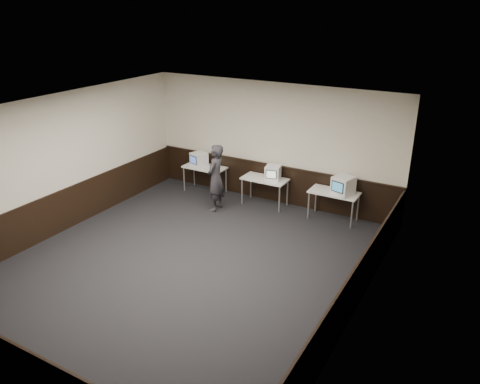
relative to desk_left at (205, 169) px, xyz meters
name	(u,v)px	position (x,y,z in m)	size (l,w,h in m)	color
floor	(186,265)	(1.90, -3.60, -0.68)	(8.00, 8.00, 0.00)	black
ceiling	(178,112)	(1.90, -3.60, 2.52)	(8.00, 8.00, 0.00)	white
back_wall	(272,143)	(1.90, 0.40, 0.92)	(7.00, 7.00, 0.00)	beige
left_wall	(58,165)	(-1.60, -3.60, 0.92)	(8.00, 8.00, 0.00)	beige
right_wall	(360,235)	(5.40, -3.60, 0.92)	(8.00, 8.00, 0.00)	beige
wainscot_back	(271,183)	(1.90, 0.38, -0.18)	(6.98, 0.04, 1.00)	black
wainscot_front	(11,368)	(1.90, -7.58, -0.18)	(6.98, 0.04, 1.00)	black
wainscot_left	(65,209)	(-1.58, -3.60, -0.18)	(0.04, 7.98, 1.00)	black
wainscot_right	(353,293)	(5.38, -3.60, -0.18)	(0.04, 7.98, 1.00)	black
wainscot_rail	(271,165)	(1.90, 0.36, 0.34)	(6.98, 0.06, 0.04)	black
desk_left	(205,169)	(0.00, 0.00, 0.00)	(1.20, 0.60, 0.75)	white
desk_center	(265,181)	(1.90, 0.00, 0.00)	(1.20, 0.60, 0.75)	white
desk_right	(334,194)	(3.80, 0.00, 0.00)	(1.20, 0.60, 0.75)	white
emac_left	(199,159)	(-0.19, 0.01, 0.26)	(0.48, 0.49, 0.38)	white
emac_center	(273,173)	(2.12, 0.03, 0.26)	(0.45, 0.47, 0.38)	white
emac_right	(343,185)	(4.02, -0.03, 0.29)	(0.56, 0.57, 0.44)	white
person	(216,178)	(0.94, -0.90, 0.20)	(0.64, 0.42, 1.76)	#29272D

